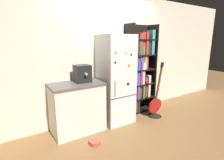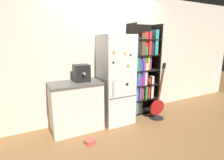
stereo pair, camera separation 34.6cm
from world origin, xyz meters
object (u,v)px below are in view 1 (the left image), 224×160
(bookshelf, at_px, (138,70))
(guitar, at_px, (155,109))
(pet_bowl, at_px, (95,142))
(refrigerator, at_px, (115,80))
(espresso_machine, at_px, (82,74))

(bookshelf, bearing_deg, guitar, -73.64)
(guitar, relative_size, pet_bowl, 6.85)
(refrigerator, relative_size, guitar, 1.45)
(refrigerator, distance_m, pet_bowl, 1.27)
(refrigerator, distance_m, espresso_machine, 0.71)
(pet_bowl, bearing_deg, espresso_machine, 81.82)
(refrigerator, bearing_deg, pet_bowl, -144.04)
(guitar, bearing_deg, pet_bowl, -171.20)
(espresso_machine, xyz_separation_m, guitar, (1.53, -0.36, -0.89))
(pet_bowl, bearing_deg, guitar, 8.80)
(espresso_machine, distance_m, guitar, 1.81)
(espresso_machine, relative_size, guitar, 0.25)
(bookshelf, relative_size, espresso_machine, 6.44)
(refrigerator, bearing_deg, espresso_machine, 175.60)
(guitar, height_order, pet_bowl, guitar)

